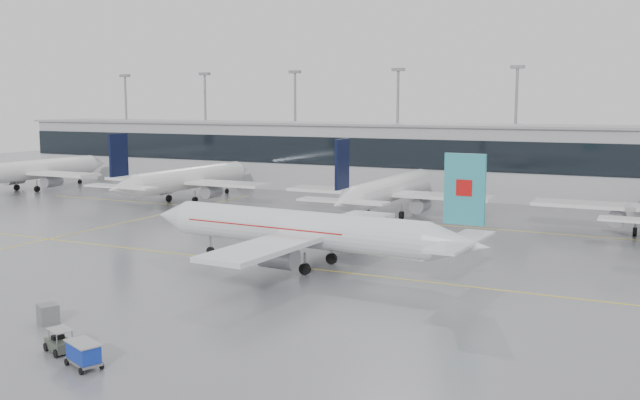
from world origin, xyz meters
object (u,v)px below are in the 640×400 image
at_px(baggage_tug, 60,344).
at_px(baggage_cart, 84,353).
at_px(air_canada_jet, 308,230).
at_px(gse_unit, 48,314).

height_order(baggage_tug, baggage_cart, baggage_cart).
relative_size(air_canada_jet, baggage_tug, 11.28).
height_order(air_canada_jet, gse_unit, air_canada_jet).
bearing_deg(air_canada_jet, gse_unit, 73.29).
distance_m(baggage_tug, baggage_cart, 3.62).
bearing_deg(baggage_cart, air_canada_jet, 111.35).
distance_m(air_canada_jet, baggage_tug, 28.69).
xyz_separation_m(air_canada_jet, baggage_cart, (-0.15, -29.63, -2.79)).
height_order(air_canada_jet, baggage_cart, air_canada_jet).
bearing_deg(baggage_tug, baggage_cart, 0.00).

